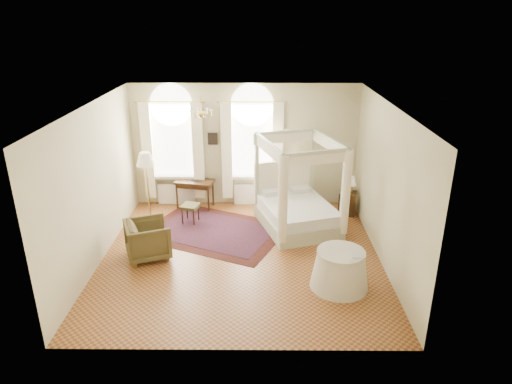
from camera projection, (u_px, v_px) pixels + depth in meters
ground at (241, 256)px, 10.01m from camera, size 6.00×6.00×0.00m
room_walls at (240, 170)px, 9.28m from camera, size 6.00×6.00×6.00m
window_left at (174, 153)px, 12.15m from camera, size 1.62×0.27×3.29m
window_right at (252, 153)px, 12.13m from camera, size 1.62×0.27×3.29m
chandelier at (201, 113)px, 10.06m from camera, size 0.51×0.45×0.50m
wall_pictures at (248, 137)px, 12.08m from camera, size 2.54×0.03×0.39m
canopy_bed at (298, 208)px, 11.15m from camera, size 2.21×2.46×2.24m
nightstand at (347, 203)px, 11.96m from camera, size 0.51×0.48×0.62m
nightstand_lamp at (351, 182)px, 11.81m from camera, size 0.27×0.27×0.40m
writing_desk at (195, 184)px, 12.29m from camera, size 1.10×0.73×0.76m
laptop at (197, 180)px, 12.27m from camera, size 0.37×0.30×0.02m
stool at (190, 208)px, 11.47m from camera, size 0.50×0.50×0.47m
armchair at (148, 239)px, 9.84m from camera, size 1.17×1.16×0.83m
coffee_table at (142, 239)px, 10.01m from camera, size 0.65×0.57×0.37m
floor_lamp at (146, 162)px, 11.28m from camera, size 0.46×0.46×1.77m
oriental_rug at (215, 231)px, 11.12m from camera, size 3.90×3.44×0.01m
side_table at (340, 269)px, 8.76m from camera, size 1.13×1.13×0.77m
book at (352, 255)px, 8.48m from camera, size 0.21×0.27×0.02m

